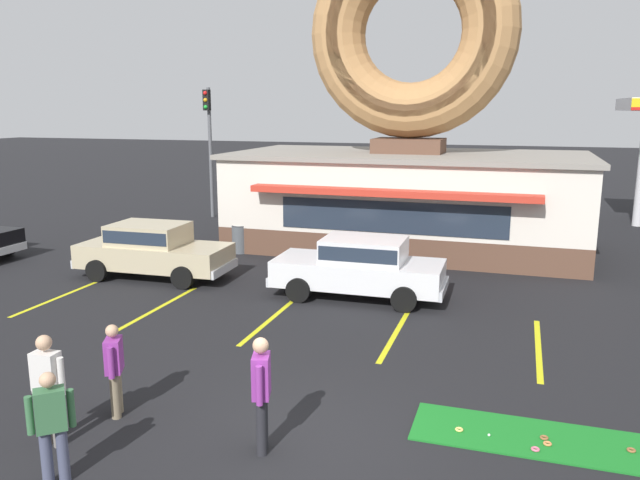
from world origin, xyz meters
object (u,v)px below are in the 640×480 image
(pedestrian_blue_sweater_man, at_px, (261,389))
(car_champagne, at_px, (153,248))
(pedestrian_leather_jacket_man, at_px, (48,385))
(pedestrian_clipboard_woman, at_px, (114,366))
(pedestrian_hooded_kid, at_px, (52,423))
(car_white, at_px, (360,265))
(traffic_light_pole, at_px, (209,135))
(golf_ball, at_px, (489,435))
(trash_bin, at_px, (240,238))

(pedestrian_blue_sweater_man, bearing_deg, car_champagne, 130.83)
(pedestrian_blue_sweater_man, xyz_separation_m, pedestrian_leather_jacket_man, (-3.02, -0.79, -0.02))
(pedestrian_clipboard_woman, bearing_deg, pedestrian_hooded_kid, -78.64)
(pedestrian_leather_jacket_man, bearing_deg, pedestrian_clipboard_woman, 72.20)
(car_white, relative_size, pedestrian_blue_sweater_man, 2.63)
(pedestrian_hooded_kid, bearing_deg, traffic_light_pole, 111.77)
(pedestrian_clipboard_woman, bearing_deg, car_champagne, 118.57)
(pedestrian_clipboard_woman, xyz_separation_m, traffic_light_pole, (-7.35, 17.48, 2.86))
(golf_ball, relative_size, pedestrian_clipboard_woman, 0.03)
(pedestrian_leather_jacket_man, distance_m, pedestrian_clipboard_woman, 1.14)
(golf_ball, xyz_separation_m, traffic_light_pole, (-13.15, 16.39, 3.66))
(car_champagne, distance_m, pedestrian_hooded_kid, 10.47)
(pedestrian_hooded_kid, height_order, trash_bin, pedestrian_hooded_kid)
(car_white, bearing_deg, pedestrian_blue_sweater_man, -86.26)
(car_champagne, bearing_deg, golf_ball, -33.22)
(car_champagne, xyz_separation_m, traffic_light_pole, (-3.21, 9.88, 2.84))
(pedestrian_leather_jacket_man, height_order, traffic_light_pole, traffic_light_pole)
(car_champagne, height_order, pedestrian_blue_sweater_man, pedestrian_blue_sweater_man)
(pedestrian_leather_jacket_man, height_order, trash_bin, pedestrian_leather_jacket_man)
(car_champagne, relative_size, pedestrian_clipboard_woman, 2.99)
(pedestrian_blue_sweater_man, xyz_separation_m, traffic_light_pole, (-10.02, 17.76, 2.74))
(pedestrian_clipboard_woman, height_order, traffic_light_pole, traffic_light_pole)
(car_white, distance_m, pedestrian_hooded_kid, 9.53)
(golf_ball, relative_size, car_champagne, 0.01)
(car_white, height_order, pedestrian_blue_sweater_man, pedestrian_blue_sweater_man)
(car_white, distance_m, traffic_light_pole, 14.07)
(golf_ball, distance_m, car_champagne, 11.90)
(golf_ball, distance_m, pedestrian_hooded_kid, 6.23)
(car_white, xyz_separation_m, traffic_light_pole, (-9.51, 9.97, 2.84))
(pedestrian_leather_jacket_man, relative_size, pedestrian_clipboard_woman, 1.11)
(car_champagne, relative_size, traffic_light_pole, 0.80)
(car_champagne, xyz_separation_m, pedestrian_hooded_kid, (4.51, -9.45, -0.01))
(trash_bin, height_order, traffic_light_pole, traffic_light_pole)
(pedestrian_blue_sweater_man, relative_size, pedestrian_clipboard_woman, 1.13)
(golf_ball, relative_size, trash_bin, 0.04)
(pedestrian_leather_jacket_man, relative_size, trash_bin, 1.76)
(car_champagne, distance_m, traffic_light_pole, 10.77)
(pedestrian_clipboard_woman, bearing_deg, pedestrian_leather_jacket_man, -107.80)
(golf_ball, height_order, pedestrian_blue_sweater_man, pedestrian_blue_sweater_man)
(trash_bin, bearing_deg, pedestrian_leather_jacket_man, -77.66)
(pedestrian_leather_jacket_man, bearing_deg, traffic_light_pole, 110.66)
(car_white, xyz_separation_m, pedestrian_blue_sweater_man, (0.51, -7.79, 0.10))
(golf_ball, xyz_separation_m, trash_bin, (-8.85, 10.20, 0.45))
(pedestrian_leather_jacket_man, relative_size, traffic_light_pole, 0.30)
(pedestrian_clipboard_woman, height_order, trash_bin, pedestrian_clipboard_woman)
(golf_ball, xyz_separation_m, pedestrian_clipboard_woman, (-5.80, -1.09, 0.80))
(trash_bin, bearing_deg, pedestrian_clipboard_woman, -74.86)
(pedestrian_blue_sweater_man, height_order, pedestrian_clipboard_woman, pedestrian_blue_sweater_man)
(car_champagne, height_order, car_white, same)
(pedestrian_hooded_kid, distance_m, pedestrian_leather_jacket_man, 1.06)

